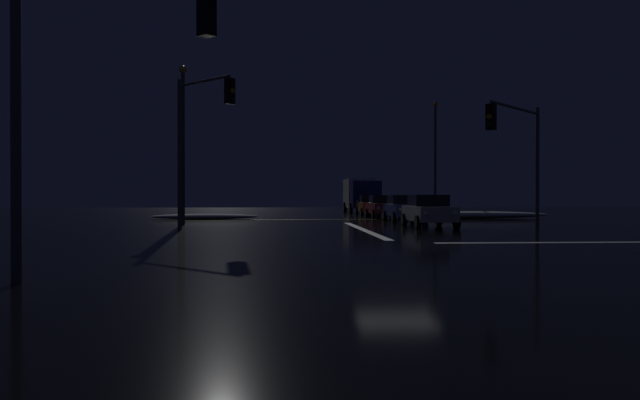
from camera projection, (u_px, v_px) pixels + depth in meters
name	position (u px, v px, depth m)	size (l,w,h in m)	color
ground	(396.00, 245.00, 19.02)	(120.00, 120.00, 0.10)	black
stop_line_north	(363.00, 230.00, 26.82)	(0.35, 13.35, 0.01)	white
centre_line_ns	(339.00, 219.00, 38.40)	(22.00, 0.15, 0.01)	yellow
crosswalk_bar_east	(635.00, 242.00, 19.52)	(13.35, 0.40, 0.01)	white
snow_bank_left_curb	(205.00, 217.00, 38.62)	(6.94, 1.50, 0.36)	white
snow_bank_right_curb	(466.00, 215.00, 39.86)	(11.28, 1.50, 0.49)	white
sedan_silver	(429.00, 211.00, 28.83)	(2.02, 4.33, 1.57)	#B7B7BC
sedan_blue	(404.00, 208.00, 35.54)	(2.02, 4.33, 1.57)	navy
sedan_red	(383.00, 206.00, 41.24)	(2.02, 4.33, 1.57)	maroon
sedan_orange	(370.00, 205.00, 46.77)	(2.02, 4.33, 1.57)	#C66014
box_truck	(361.00, 194.00, 53.54)	(2.68, 8.28, 3.08)	navy
traffic_signal_sw	(108.00, 42.00, 11.55)	(3.22, 3.22, 6.53)	#4C4C51
traffic_signal_ne	(518.00, 140.00, 26.07)	(3.75, 3.75, 5.63)	#4C4C51
traffic_signal_nw	(199.00, 125.00, 25.73)	(2.77, 2.77, 6.72)	#4C4C51
streetlamp_left_near	(183.00, 132.00, 31.81)	(0.44, 0.44, 8.49)	#424247
streetlamp_right_far	(435.00, 149.00, 48.91)	(0.44, 0.44, 9.28)	#424247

